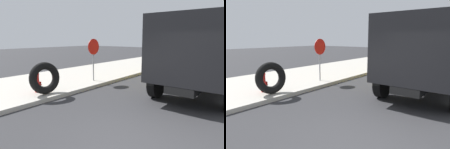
{
  "view_description": "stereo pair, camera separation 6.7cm",
  "coord_description": "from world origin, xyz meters",
  "views": [
    {
      "loc": [
        -3.4,
        -1.96,
        2.25
      ],
      "look_at": [
        2.45,
        2.49,
        0.9
      ],
      "focal_mm": 32.06,
      "sensor_mm": 36.0,
      "label": 1
    },
    {
      "loc": [
        -3.36,
        -2.01,
        2.25
      ],
      "look_at": [
        2.45,
        2.49,
        0.9
      ],
      "focal_mm": 32.06,
      "sensor_mm": 36.0,
      "label": 2
    }
  ],
  "objects": [
    {
      "name": "fire_hydrant",
      "position": [
        0.88,
        4.98,
        0.59
      ],
      "size": [
        0.21,
        0.48,
        0.82
      ],
      "color": "red",
      "rests_on": "sidewalk_curb"
    },
    {
      "name": "ground_plane",
      "position": [
        0.0,
        0.0,
        0.0
      ],
      "size": [
        80.0,
        80.0,
        0.0
      ],
      "primitive_type": "plane",
      "color": "#2D2D30"
    },
    {
      "name": "stop_sign",
      "position": [
        3.83,
        4.69,
        1.57
      ],
      "size": [
        0.76,
        0.08,
        2.06
      ],
      "color": "gray",
      "rests_on": "sidewalk_curb"
    },
    {
      "name": "dump_truck_yellow",
      "position": [
        5.64,
        -0.07,
        1.61
      ],
      "size": [
        7.02,
        2.83,
        3.0
      ],
      "color": "gold",
      "rests_on": "ground"
    },
    {
      "name": "loose_tire",
      "position": [
        0.92,
        4.51,
        0.76
      ],
      "size": [
        1.24,
        0.52,
        1.22
      ],
      "primitive_type": "torus",
      "rotation": [
        1.49,
        0.0,
        -0.11
      ],
      "color": "black",
      "rests_on": "sidewalk_curb"
    }
  ]
}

